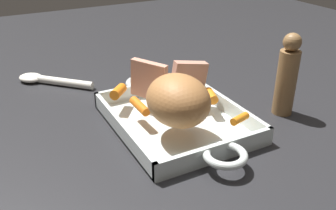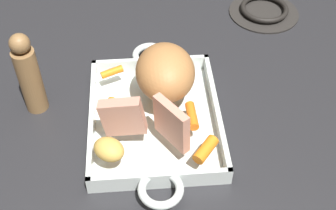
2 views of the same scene
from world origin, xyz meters
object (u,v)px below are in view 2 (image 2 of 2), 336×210
at_px(roast_slice_outer, 123,117).
at_px(baby_carrot_center_left, 112,72).
at_px(baby_carrot_short, 192,116).
at_px(roast_slice_thick, 171,123).
at_px(potato_golden_small, 109,149).
at_px(baby_carrot_northwest, 206,149).
at_px(pork_roast, 165,72).
at_px(stove_burner_rear, 264,10).
at_px(roasting_dish, 155,118).
at_px(pepper_mill, 29,75).
at_px(baby_carrot_long, 110,107).

distance_m(roast_slice_outer, baby_carrot_center_left, 0.15).
xyz_separation_m(roast_slice_outer, baby_carrot_short, (0.02, -0.12, -0.03)).
relative_size(roast_slice_thick, potato_golden_small, 1.43).
bearing_deg(baby_carrot_center_left, roast_slice_thick, -149.21).
bearing_deg(baby_carrot_northwest, pork_roast, 19.40).
height_order(pork_roast, stove_burner_rear, pork_roast).
bearing_deg(roast_slice_thick, roast_slice_outer, 73.36).
bearing_deg(roasting_dish, pepper_mill, 75.03).
relative_size(roast_slice_outer, stove_burner_rear, 0.43).
bearing_deg(roast_slice_outer, baby_carrot_northwest, -114.20).
xyz_separation_m(roasting_dish, baby_carrot_short, (-0.03, -0.06, 0.03)).
distance_m(roasting_dish, roast_slice_thick, 0.10).
height_order(roast_slice_outer, baby_carrot_long, roast_slice_outer).
bearing_deg(stove_burner_rear, roast_slice_thick, 147.34).
relative_size(baby_carrot_long, potato_golden_small, 0.75).
xyz_separation_m(baby_carrot_short, potato_golden_small, (-0.07, 0.14, 0.01)).
bearing_deg(baby_carrot_center_left, potato_golden_small, 179.20).
height_order(roasting_dish, roast_slice_thick, roast_slice_thick).
bearing_deg(baby_carrot_long, pork_roast, -66.69).
height_order(pork_roast, baby_carrot_northwest, pork_roast).
height_order(roasting_dish, baby_carrot_center_left, baby_carrot_center_left).
height_order(baby_carrot_short, stove_burner_rear, baby_carrot_short).
height_order(roasting_dish, stove_burner_rear, roasting_dish).
distance_m(roast_slice_outer, stove_burner_rear, 0.51).
height_order(baby_carrot_long, pepper_mill, pepper_mill).
relative_size(roast_slice_thick, pepper_mill, 0.45).
bearing_deg(roast_slice_thick, stove_burner_rear, -32.66).
bearing_deg(baby_carrot_short, baby_carrot_northwest, -170.16).
relative_size(pork_roast, baby_carrot_long, 3.23).
xyz_separation_m(potato_golden_small, stove_burner_rear, (0.43, -0.36, -0.04)).
distance_m(baby_carrot_long, pepper_mill, 0.16).
bearing_deg(pork_roast, baby_carrot_northwest, -160.60).
distance_m(baby_carrot_center_left, potato_golden_small, 0.20).
bearing_deg(pork_roast, baby_carrot_center_left, 63.06).
xyz_separation_m(baby_carrot_long, stove_burner_rear, (0.32, -0.36, -0.04)).
height_order(roast_slice_thick, pepper_mill, pepper_mill).
bearing_deg(baby_carrot_long, baby_carrot_center_left, -2.08).
height_order(roast_slice_thick, stove_burner_rear, roast_slice_thick).
distance_m(pork_roast, roast_slice_thick, 0.12).
relative_size(roasting_dish, baby_carrot_long, 9.93).
bearing_deg(stove_burner_rear, potato_golden_small, 139.91).
bearing_deg(roast_slice_thick, pepper_mill, 62.30).
height_order(roast_slice_outer, stove_burner_rear, roast_slice_outer).
bearing_deg(baby_carrot_long, baby_carrot_short, -102.61).
relative_size(roasting_dish, pepper_mill, 2.35).
distance_m(roasting_dish, roast_slice_outer, 0.09).
bearing_deg(baby_carrot_northwest, roasting_dish, 36.33).
xyz_separation_m(roasting_dish, roast_slice_outer, (-0.05, 0.05, 0.06)).
distance_m(roast_slice_thick, stove_burner_rear, 0.48).
bearing_deg(baby_carrot_short, baby_carrot_long, 77.39).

